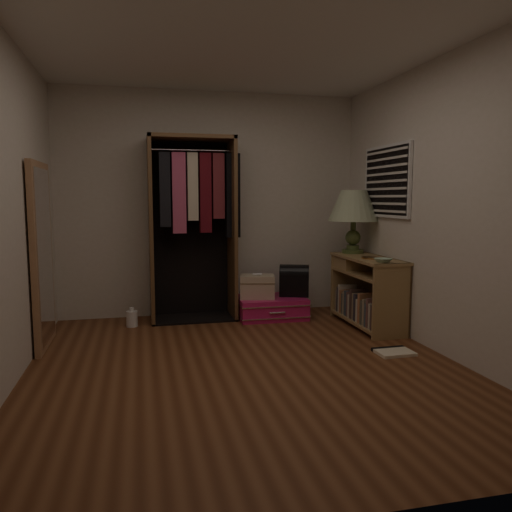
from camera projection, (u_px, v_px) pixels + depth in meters
name	position (u px, v px, depth m)	size (l,w,h in m)	color
ground	(247.00, 367.00, 4.08)	(4.00, 4.00, 0.00)	#5D311A
room_walls	(254.00, 182.00, 3.97)	(3.52, 4.02, 2.60)	beige
console_bookshelf	(365.00, 290.00, 5.40)	(0.42, 1.12, 0.75)	#99784A
open_wardrobe	(195.00, 212.00, 5.61)	(1.01, 0.50, 2.05)	brown
floor_mirror	(42.00, 256.00, 4.56)	(0.06, 0.80, 1.70)	#A67550
pink_suitcase	(271.00, 307.00, 5.76)	(0.80, 0.59, 0.24)	#CA185F
train_case	(257.00, 286.00, 5.67)	(0.44, 0.35, 0.28)	tan
black_bag	(294.00, 280.00, 5.81)	(0.39, 0.32, 0.37)	black
table_lamp	(354.00, 207.00, 5.63)	(0.64, 0.64, 0.71)	#3E4F26
brass_tray	(373.00, 258.00, 5.19)	(0.27, 0.27, 0.01)	#B17D44
ceramic_bowl	(383.00, 260.00, 4.88)	(0.16, 0.16, 0.04)	#A0C0A4
white_jug	(132.00, 318.00, 5.35)	(0.14, 0.14, 0.21)	white
floor_book	(393.00, 351.00, 4.45)	(0.32, 0.26, 0.03)	#F0E7CA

